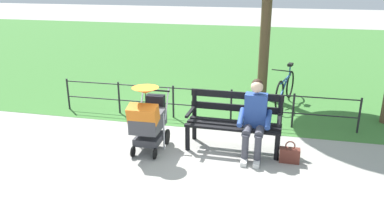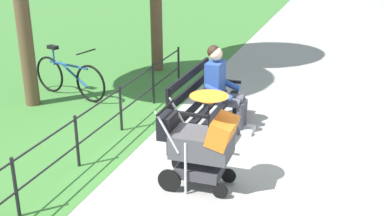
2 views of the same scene
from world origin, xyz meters
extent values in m
plane|color=#9E9B93|center=(0.00, 0.00, 0.00)|extent=(60.00, 60.00, 0.00)
cube|color=#3D7533|center=(0.00, -8.80, 0.00)|extent=(40.00, 16.00, 0.01)
cube|color=black|center=(-0.82, -0.18, 0.45)|extent=(1.60, 0.14, 0.04)
cube|color=black|center=(-0.81, 0.00, 0.45)|extent=(1.60, 0.14, 0.04)
cube|color=black|center=(-0.81, 0.18, 0.45)|extent=(1.60, 0.14, 0.04)
cube|color=black|center=(-0.82, -0.28, 0.67)|extent=(1.60, 0.07, 0.12)
cube|color=black|center=(-0.82, -0.28, 0.90)|extent=(1.60, 0.07, 0.12)
cylinder|color=black|center=(-1.56, 0.22, 0.23)|extent=(0.08, 0.08, 0.45)
cylinder|color=black|center=(-1.57, -0.26, 0.47)|extent=(0.08, 0.08, 0.95)
cube|color=black|center=(-1.56, 0.02, 0.63)|extent=(0.06, 0.56, 0.04)
cylinder|color=black|center=(-0.06, 0.18, 0.23)|extent=(0.08, 0.08, 0.45)
cylinder|color=black|center=(-0.07, -0.30, 0.47)|extent=(0.08, 0.08, 0.95)
cube|color=black|center=(-0.06, -0.02, 0.63)|extent=(0.06, 0.56, 0.04)
cylinder|color=#42424C|center=(-1.27, 0.22, 0.47)|extent=(0.15, 0.40, 0.14)
cylinder|color=#42424C|center=(-1.07, 0.22, 0.47)|extent=(0.15, 0.40, 0.14)
cylinder|color=#42424C|center=(-1.26, 0.42, 0.24)|extent=(0.11, 0.11, 0.47)
cylinder|color=#42424C|center=(-1.06, 0.42, 0.24)|extent=(0.11, 0.11, 0.47)
cube|color=silver|center=(-1.26, 0.50, 0.04)|extent=(0.10, 0.22, 0.07)
cube|color=silver|center=(-1.06, 0.50, 0.04)|extent=(0.10, 0.22, 0.07)
cube|color=#284793|center=(-1.17, 0.00, 0.75)|extent=(0.36, 0.23, 0.56)
cylinder|color=#284793|center=(-1.39, 0.12, 0.65)|extent=(0.10, 0.43, 0.23)
cylinder|color=#284793|center=(-0.95, 0.12, 0.65)|extent=(0.10, 0.43, 0.23)
sphere|color=beige|center=(-1.17, 0.00, 1.15)|extent=(0.20, 0.20, 0.20)
sphere|color=black|center=(-1.17, -0.03, 1.18)|extent=(0.19, 0.19, 0.19)
cylinder|color=black|center=(0.35, 0.04, 0.14)|extent=(0.03, 0.28, 0.28)
cylinder|color=black|center=(0.81, 0.05, 0.14)|extent=(0.03, 0.28, 0.28)
cylinder|color=black|center=(0.38, 0.64, 0.09)|extent=(0.03, 0.18, 0.18)
cylinder|color=black|center=(0.76, 0.65, 0.09)|extent=(0.03, 0.18, 0.18)
cube|color=#38383D|center=(0.57, 0.35, 0.22)|extent=(0.43, 0.53, 0.12)
cylinder|color=silver|center=(0.34, 0.24, 0.33)|extent=(0.03, 0.03, 0.65)
cylinder|color=silver|center=(0.80, 0.25, 0.33)|extent=(0.03, 0.03, 0.65)
cube|color=#47474C|center=(0.57, 0.37, 0.55)|extent=(0.47, 0.69, 0.28)
cube|color=orange|center=(0.57, 0.61, 0.75)|extent=(0.48, 0.31, 0.33)
cylinder|color=black|center=(0.58, -0.07, 0.95)|extent=(0.52, 0.04, 0.03)
cylinder|color=silver|center=(0.35, 0.02, 0.75)|extent=(0.03, 0.30, 0.49)
cylinder|color=silver|center=(0.81, 0.03, 0.75)|extent=(0.03, 0.30, 0.49)
cone|color=orange|center=(0.57, 0.45, 1.10)|extent=(0.45, 0.45, 0.10)
cylinder|color=black|center=(0.57, 0.45, 0.92)|extent=(0.01, 0.01, 0.30)
cube|color=black|center=(0.58, -0.05, 0.73)|extent=(0.32, 0.16, 0.28)
cube|color=brown|center=(-1.76, 0.26, 0.12)|extent=(0.32, 0.14, 0.24)
torus|color=brown|center=(-1.76, 0.26, 0.29)|extent=(0.16, 0.02, 0.16)
cylinder|color=black|center=(-3.03, -1.28, 0.35)|extent=(0.04, 0.04, 0.70)
cylinder|color=black|center=(-1.82, -1.28, 0.35)|extent=(0.04, 0.04, 0.70)
cylinder|color=black|center=(-0.61, -1.28, 0.35)|extent=(0.04, 0.04, 0.70)
cylinder|color=black|center=(0.61, -1.28, 0.35)|extent=(0.04, 0.04, 0.70)
cylinder|color=black|center=(1.82, -1.28, 0.35)|extent=(0.04, 0.04, 0.70)
cylinder|color=black|center=(3.03, -1.28, 0.35)|extent=(0.04, 0.04, 0.70)
cylinder|color=black|center=(0.00, -1.28, 0.65)|extent=(6.07, 0.02, 0.02)
cylinder|color=black|center=(0.00, -1.28, 0.30)|extent=(6.07, 0.02, 0.02)
cylinder|color=brown|center=(-1.11, -3.20, 1.64)|extent=(0.24, 0.24, 3.29)
torus|color=black|center=(-1.54, -2.32, 0.33)|extent=(0.20, 0.65, 0.66)
torus|color=black|center=(-1.78, -3.29, 0.33)|extent=(0.20, 0.65, 0.66)
cylinder|color=#1E4C8C|center=(-1.66, -2.80, 0.58)|extent=(0.25, 0.88, 0.04)
cylinder|color=#1E4C8C|center=(-1.64, -2.71, 0.43)|extent=(0.19, 0.62, 0.38)
cylinder|color=#1E4C8C|center=(-1.74, -3.14, 0.68)|extent=(0.03, 0.03, 0.30)
cube|color=black|center=(-1.74, -3.14, 0.85)|extent=(0.14, 0.22, 0.06)
cylinder|color=black|center=(-1.55, -2.37, 0.88)|extent=(0.43, 0.13, 0.02)
camera|label=1|loc=(-1.50, 6.03, 2.87)|focal=35.92mm
camera|label=2|loc=(5.55, 1.97, 3.01)|focal=46.92mm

